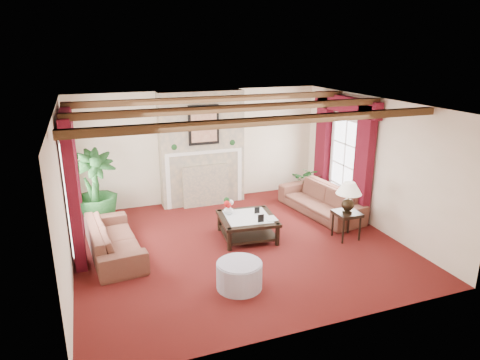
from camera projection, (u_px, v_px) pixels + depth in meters
name	position (u px, v px, depth m)	size (l,w,h in m)	color
floor	(239.00, 245.00, 8.26)	(6.00, 6.00, 0.00)	#420F0B
ceiling	(239.00, 105.00, 7.45)	(6.00, 6.00, 0.00)	white
back_wall	(200.00, 147.00, 10.32)	(6.00, 0.02, 2.70)	beige
left_wall	(64.00, 198.00, 6.87)	(0.02, 5.50, 2.70)	beige
right_wall	(375.00, 164.00, 8.84)	(0.02, 5.50, 2.70)	beige
ceiling_beams	(239.00, 108.00, 7.47)	(6.00, 3.00, 0.12)	#362211
fireplace	(200.00, 91.00, 9.73)	(2.00, 0.52, 2.70)	tan
french_door_left	(61.00, 138.00, 7.54)	(0.10, 1.10, 2.16)	white
french_door_right	(349.00, 119.00, 9.49)	(0.10, 1.10, 2.16)	white
curtains_left	(65.00, 114.00, 7.45)	(0.20, 2.40, 2.55)	#470915
curtains_right	(346.00, 100.00, 9.33)	(0.20, 2.40, 2.55)	#470915
sofa_left	(113.00, 234.00, 7.78)	(0.79, 2.13, 0.82)	#360E15
sofa_right	(321.00, 195.00, 9.71)	(0.95, 2.27, 0.86)	#360E15
potted_palm	(96.00, 206.00, 8.98)	(1.33, 1.84, 0.92)	black
small_plant	(307.00, 186.00, 10.73)	(1.10, 1.10, 0.64)	black
coffee_table	(247.00, 227.00, 8.53)	(1.08, 1.08, 0.44)	black
side_table	(346.00, 225.00, 8.49)	(0.47, 0.47, 0.56)	black
ottoman	(239.00, 275.00, 6.77)	(0.73, 0.73, 0.43)	#A7A3B9
table_lamp	(348.00, 197.00, 8.31)	(0.50, 0.50, 0.63)	black
flower_vase	(228.00, 210.00, 8.56)	(0.24, 0.24, 0.20)	silver
book	(266.00, 213.00, 8.28)	(0.21, 0.03, 0.28)	black
photo_frame_a	(261.00, 219.00, 8.17)	(0.12, 0.02, 0.16)	black
photo_frame_b	(257.00, 210.00, 8.60)	(0.11, 0.02, 0.14)	black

